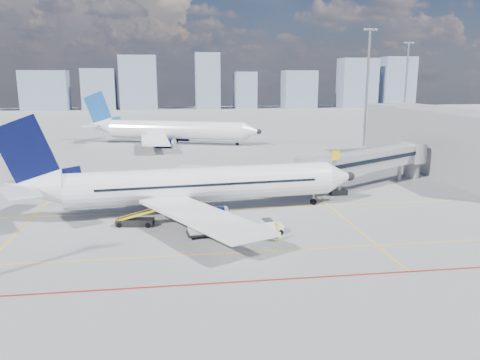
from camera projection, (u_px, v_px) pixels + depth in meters
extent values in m
plane|color=#939396|center=(219.00, 232.00, 46.90)|extent=(420.00, 420.00, 0.00)
cube|color=yellow|center=(213.00, 210.00, 54.63)|extent=(60.00, 0.18, 0.01)
cube|color=yellow|center=(226.00, 253.00, 41.09)|extent=(80.00, 0.15, 0.01)
cube|color=yellow|center=(346.00, 220.00, 50.74)|extent=(0.15, 28.00, 0.01)
cube|color=yellow|center=(33.00, 217.00, 51.91)|extent=(0.15, 30.00, 0.01)
cube|color=maroon|center=(235.00, 282.00, 35.29)|extent=(90.00, 0.25, 0.01)
cube|color=#93969B|center=(368.00, 160.00, 64.71)|extent=(20.84, 13.93, 2.60)
cube|color=black|center=(368.00, 159.00, 64.67)|extent=(20.52, 13.82, 0.55)
cube|color=#93969B|center=(313.00, 170.00, 57.95)|extent=(4.49, 4.56, 3.00)
cube|color=black|center=(338.00, 192.00, 61.52)|extent=(2.20, 1.00, 0.70)
cylinder|color=gray|center=(339.00, 182.00, 61.23)|extent=(0.56, 0.56, 2.70)
cylinder|color=gray|center=(400.00, 168.00, 69.77)|extent=(0.60, 0.60, 3.90)
cylinder|color=#93969B|center=(413.00, 152.00, 71.70)|extent=(4.00, 4.00, 3.00)
cylinder|color=#939396|center=(412.00, 165.00, 72.12)|extent=(2.40, 2.40, 3.90)
cube|color=yellow|center=(336.00, 156.00, 57.75)|extent=(1.26, 0.82, 1.20)
cube|color=#93969B|center=(447.00, 141.00, 76.42)|extent=(10.00, 42.00, 10.00)
cube|color=black|center=(420.00, 141.00, 75.77)|extent=(0.25, 40.00, 4.50)
cylinder|color=gray|center=(367.00, 90.00, 102.60)|extent=(0.56, 0.56, 25.00)
cube|color=gray|center=(370.00, 29.00, 99.88)|extent=(3.20, 0.40, 0.50)
cube|color=#B6B8BE|center=(365.00, 29.00, 99.48)|extent=(0.60, 0.15, 0.35)
cube|color=#B6B8BE|center=(371.00, 29.00, 99.64)|extent=(0.60, 0.15, 0.35)
cube|color=#B6B8BE|center=(376.00, 29.00, 99.80)|extent=(0.60, 0.15, 0.35)
cylinder|color=gray|center=(406.00, 87.00, 140.13)|extent=(0.56, 0.56, 25.00)
cube|color=gray|center=(409.00, 43.00, 137.41)|extent=(3.20, 0.40, 0.50)
cube|color=#B6B8BE|center=(406.00, 43.00, 137.01)|extent=(0.60, 0.15, 0.35)
cube|color=#B6B8BE|center=(409.00, 43.00, 137.17)|extent=(0.60, 0.15, 0.35)
cube|color=#B6B8BE|center=(413.00, 43.00, 137.33)|extent=(0.60, 0.15, 0.35)
cube|color=gray|center=(45.00, 90.00, 219.99)|extent=(21.43, 8.95, 18.52)
cube|color=gray|center=(99.00, 89.00, 223.27)|extent=(15.55, 9.55, 19.44)
cube|color=gray|center=(138.00, 83.00, 225.13)|extent=(17.48, 9.08, 25.66)
cube|color=gray|center=(208.00, 81.00, 229.53)|extent=(11.81, 9.93, 27.02)
cube|color=gray|center=(245.00, 90.00, 233.04)|extent=(10.28, 11.98, 18.02)
cube|color=gray|center=(299.00, 89.00, 236.72)|extent=(16.39, 11.69, 18.69)
cube|color=gray|center=(357.00, 83.00, 240.24)|extent=(18.51, 11.73, 24.85)
cube|color=gray|center=(398.00, 82.00, 243.16)|extent=(16.72, 8.69, 25.70)
cylinder|color=white|center=(203.00, 184.00, 53.10)|extent=(30.19, 6.64, 3.89)
cone|color=white|center=(339.00, 177.00, 56.86)|extent=(3.94, 4.21, 3.89)
sphere|color=black|center=(350.00, 176.00, 57.18)|extent=(1.19, 1.19, 1.10)
cone|color=white|center=(31.00, 188.00, 48.89)|extent=(6.72, 4.47, 3.89)
cube|color=black|center=(330.00, 173.00, 56.46)|extent=(1.63, 1.63, 0.45)
cube|color=white|center=(181.00, 178.00, 61.53)|extent=(10.21, 17.27, 0.58)
cube|color=white|center=(202.00, 216.00, 44.44)|extent=(12.60, 16.91, 0.58)
cylinder|color=black|center=(192.00, 192.00, 58.98)|extent=(3.79, 2.62, 2.30)
cylinder|color=black|center=(207.00, 218.00, 47.97)|extent=(3.79, 2.62, 2.30)
cylinder|color=#B6B8BE|center=(207.00, 191.00, 59.41)|extent=(0.57, 2.38, 2.36)
cylinder|color=#B6B8BE|center=(225.00, 217.00, 48.40)|extent=(0.57, 2.38, 2.36)
cube|color=black|center=(28.00, 155.00, 48.16)|extent=(6.84, 0.95, 8.51)
cube|color=black|center=(55.00, 177.00, 49.21)|extent=(5.64, 0.82, 2.15)
cube|color=white|center=(33.00, 178.00, 51.77)|extent=(4.48, 6.22, 0.22)
cube|color=white|center=(20.00, 192.00, 45.69)|extent=(5.23, 6.34, 0.22)
cylinder|color=gray|center=(313.00, 198.00, 56.64)|extent=(0.30, 0.30, 1.80)
cylinder|color=black|center=(313.00, 202.00, 56.75)|extent=(0.78, 0.35, 0.76)
cylinder|color=gray|center=(192.00, 200.00, 55.87)|extent=(0.35, 0.35, 1.60)
cylinder|color=black|center=(192.00, 202.00, 55.94)|extent=(1.06, 0.74, 1.00)
cylinder|color=gray|center=(198.00, 212.00, 50.94)|extent=(0.35, 0.35, 1.60)
cylinder|color=black|center=(198.00, 215.00, 51.00)|extent=(1.06, 0.74, 1.00)
cube|color=black|center=(205.00, 178.00, 54.98)|extent=(24.47, 2.36, 0.26)
cube|color=black|center=(210.00, 185.00, 51.31)|extent=(24.47, 2.36, 0.26)
cylinder|color=white|center=(177.00, 130.00, 108.42)|extent=(31.49, 14.65, 4.15)
cone|color=white|center=(252.00, 132.00, 104.90)|extent=(5.01, 5.20, 4.15)
sphere|color=black|center=(259.00, 132.00, 104.61)|extent=(1.50, 1.50, 1.17)
cone|color=white|center=(100.00, 126.00, 112.11)|extent=(7.82, 6.20, 4.15)
cube|color=black|center=(246.00, 129.00, 105.05)|extent=(2.04, 2.04, 0.48)
cube|color=white|center=(183.00, 130.00, 118.15)|extent=(16.14, 16.55, 0.61)
cube|color=white|center=(155.00, 140.00, 99.81)|extent=(6.87, 17.95, 0.61)
cylinder|color=black|center=(183.00, 137.00, 114.97)|extent=(4.43, 3.60, 2.45)
cylinder|color=black|center=(165.00, 144.00, 103.15)|extent=(4.43, 3.60, 2.45)
cylinder|color=#B6B8BE|center=(191.00, 137.00, 114.57)|extent=(1.20, 2.49, 2.51)
cylinder|color=#B6B8BE|center=(174.00, 144.00, 102.75)|extent=(1.20, 2.49, 2.51)
cube|color=#154793|center=(99.00, 110.00, 111.33)|extent=(6.99, 2.77, 9.08)
cube|color=#154793|center=(109.00, 121.00, 111.37)|extent=(5.77, 2.32, 2.29)
cube|color=white|center=(105.00, 123.00, 115.38)|extent=(6.35, 6.58, 0.23)
cube|color=white|center=(91.00, 125.00, 108.86)|extent=(3.44, 6.09, 0.23)
cylinder|color=black|center=(176.00, 140.00, 111.88)|extent=(1.16, 0.95, 1.00)
cylinder|color=black|center=(168.00, 143.00, 106.58)|extent=(1.16, 0.95, 1.00)
cylinder|color=black|center=(237.00, 144.00, 106.22)|extent=(0.81, 0.52, 0.76)
cube|color=white|center=(271.00, 229.00, 46.10)|extent=(2.32, 1.46, 0.80)
cube|color=white|center=(267.00, 223.00, 45.87)|extent=(1.13, 1.26, 0.60)
cube|color=black|center=(267.00, 221.00, 45.83)|extent=(1.03, 1.20, 0.35)
cylinder|color=black|center=(265.00, 234.00, 45.43)|extent=(0.58, 0.29, 0.56)
cylinder|color=black|center=(262.00, 230.00, 46.46)|extent=(0.58, 0.29, 0.56)
cylinder|color=black|center=(281.00, 232.00, 45.85)|extent=(0.58, 0.29, 0.56)
cylinder|color=black|center=(277.00, 229.00, 46.88)|extent=(0.58, 0.29, 0.56)
cube|color=black|center=(208.00, 232.00, 45.55)|extent=(4.20, 2.24, 0.20)
cube|color=white|center=(197.00, 224.00, 45.09)|extent=(1.91, 1.86, 1.73)
cube|color=white|center=(218.00, 222.00, 45.58)|extent=(1.91, 1.86, 1.73)
cylinder|color=black|center=(193.00, 238.00, 44.46)|extent=(0.37, 0.20, 0.36)
cylinder|color=black|center=(191.00, 233.00, 45.94)|extent=(0.37, 0.20, 0.36)
cylinder|color=black|center=(225.00, 235.00, 45.23)|extent=(0.37, 0.20, 0.36)
cylinder|color=black|center=(222.00, 230.00, 46.71)|extent=(0.37, 0.20, 0.36)
cube|color=black|center=(135.00, 222.00, 48.68)|extent=(4.00, 1.91, 0.64)
cube|color=black|center=(142.00, 213.00, 48.47)|extent=(5.56, 1.70, 1.69)
cube|color=yellow|center=(143.00, 212.00, 48.96)|extent=(5.46, 0.87, 1.76)
cube|color=yellow|center=(141.00, 214.00, 47.98)|extent=(5.46, 0.87, 1.76)
cylinder|color=black|center=(120.00, 225.00, 48.09)|extent=(0.57, 0.30, 0.55)
cylinder|color=black|center=(123.00, 221.00, 49.34)|extent=(0.57, 0.30, 0.55)
cylinder|color=black|center=(148.00, 225.00, 48.08)|extent=(0.57, 0.30, 0.55)
cylinder|color=black|center=(150.00, 221.00, 49.33)|extent=(0.57, 0.30, 0.55)
imported|color=yellow|center=(277.00, 232.00, 43.92)|extent=(0.73, 0.81, 1.87)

